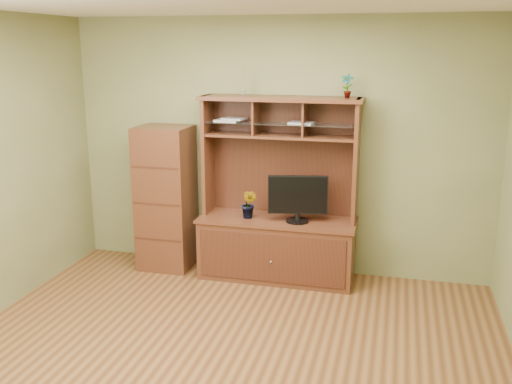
% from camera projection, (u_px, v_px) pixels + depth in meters
% --- Properties ---
extents(room, '(4.54, 4.04, 2.74)m').
position_uv_depth(room, '(220.00, 193.00, 4.17)').
color(room, '#512F17').
rests_on(room, ground).
extents(media_hutch, '(1.66, 0.61, 1.90)m').
position_uv_depth(media_hutch, '(278.00, 230.00, 5.98)').
color(media_hutch, '#4B2415').
rests_on(media_hutch, room).
extents(monitor, '(0.61, 0.23, 0.48)m').
position_uv_depth(monitor, '(298.00, 198.00, 5.76)').
color(monitor, black).
rests_on(monitor, media_hutch).
extents(orchid_plant, '(0.20, 0.18, 0.31)m').
position_uv_depth(orchid_plant, '(249.00, 204.00, 5.90)').
color(orchid_plant, '#365A1E').
rests_on(orchid_plant, media_hutch).
extents(top_plant, '(0.14, 0.10, 0.23)m').
position_uv_depth(top_plant, '(347.00, 86.00, 5.53)').
color(top_plant, '#335C20').
rests_on(top_plant, media_hutch).
extents(reed_diffuser, '(0.05, 0.05, 0.26)m').
position_uv_depth(reed_diffuser, '(243.00, 86.00, 5.78)').
color(reed_diffuser, silver).
rests_on(reed_diffuser, media_hutch).
extents(magazines, '(1.04, 0.22, 0.04)m').
position_uv_depth(magazines, '(253.00, 121.00, 5.84)').
color(magazines, '#9D9DA1').
rests_on(magazines, media_hutch).
extents(side_cabinet, '(0.56, 0.51, 1.57)m').
position_uv_depth(side_cabinet, '(166.00, 198.00, 6.22)').
color(side_cabinet, '#4B2415').
rests_on(side_cabinet, room).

